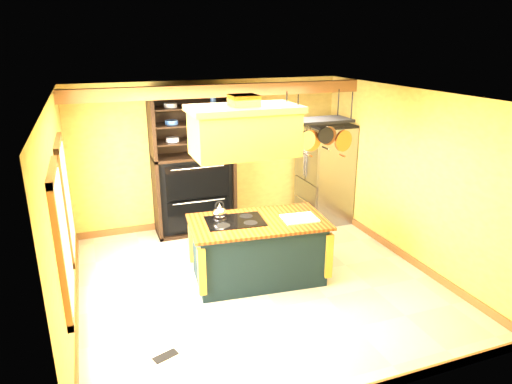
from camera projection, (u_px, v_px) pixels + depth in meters
floor at (258, 281)px, 6.70m from camera, size 5.00×5.00×0.00m
ceiling at (258, 95)px, 5.84m from camera, size 5.00×5.00×0.00m
wall_back at (211, 154)px, 8.49m from camera, size 5.00×0.02×2.70m
wall_front at (356, 280)px, 4.05m from camera, size 5.00×0.02×2.70m
wall_left at (62, 218)px, 5.45m from camera, size 0.02×5.00×2.70m
wall_right at (408, 177)px, 7.09m from camera, size 0.02×5.00×2.70m
ceiling_beam at (221, 91)px, 7.39m from camera, size 5.00×0.15×0.20m
window_near at (63, 240)px, 4.73m from camera, size 0.06×1.06×1.56m
window_far at (66, 198)px, 5.98m from camera, size 0.06×1.06×1.56m
kitchen_island at (258, 249)px, 6.65m from camera, size 2.04×1.26×1.11m
range_hood at (244, 129)px, 6.02m from camera, size 1.46×0.82×0.80m
pot_rack at (319, 129)px, 6.41m from camera, size 1.00×0.46×0.85m
refrigerator at (324, 174)px, 8.78m from camera, size 0.81×0.95×1.86m
hutch at (193, 180)px, 8.24m from camera, size 1.43×0.64×2.53m
floor_register at (165, 356)px, 5.11m from camera, size 0.30×0.21×0.01m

